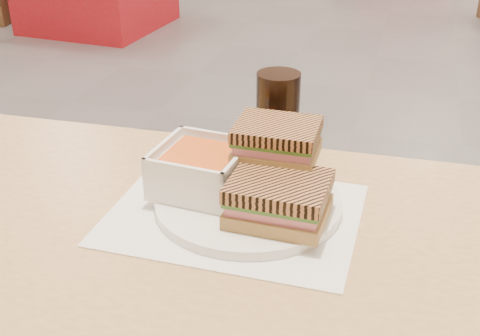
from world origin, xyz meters
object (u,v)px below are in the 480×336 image
(plate, at_px, (248,202))
(panini_lower, at_px, (279,199))
(cola_glass, at_px, (278,118))
(soup_bowl, at_px, (201,171))
(main_table, at_px, (132,304))

(plate, relative_size, panini_lower, 2.01)
(plate, xyz_separation_m, cola_glass, (0.00, 0.17, 0.07))
(soup_bowl, xyz_separation_m, panini_lower, (0.13, -0.05, 0.00))
(main_table, relative_size, panini_lower, 8.85)
(main_table, relative_size, soup_bowl, 8.80)
(soup_bowl, distance_m, cola_glass, 0.18)
(panini_lower, bearing_deg, cola_glass, 103.52)
(plate, height_order, cola_glass, cola_glass)
(soup_bowl, height_order, panini_lower, soup_bowl)
(main_table, bearing_deg, soup_bowl, 64.11)
(panini_lower, xyz_separation_m, cola_glass, (-0.05, 0.21, 0.03))
(soup_bowl, bearing_deg, panini_lower, -20.76)
(main_table, relative_size, plate, 4.41)
(plate, bearing_deg, main_table, -138.39)
(plate, distance_m, soup_bowl, 0.09)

